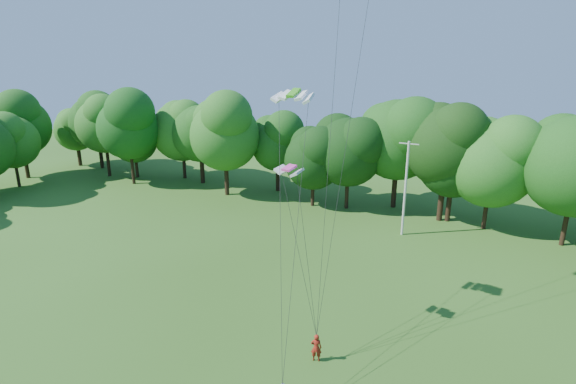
% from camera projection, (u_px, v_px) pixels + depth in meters
% --- Properties ---
extents(utility_pole, '(1.76, 0.22, 8.78)m').
position_uv_depth(utility_pole, '(405.00, 188.00, 40.46)').
color(utility_pole, beige).
rests_on(utility_pole, ground).
extents(kite_flyer_left, '(0.68, 0.54, 1.62)m').
position_uv_depth(kite_flyer_left, '(316.00, 348.00, 24.28)').
color(kite_flyer_left, maroon).
rests_on(kite_flyer_left, ground).
extents(kite_green, '(2.45, 1.18, 0.51)m').
position_uv_depth(kite_green, '(293.00, 93.00, 25.93)').
color(kite_green, green).
rests_on(kite_green, ground).
extents(kite_pink, '(1.75, 1.12, 0.27)m').
position_uv_depth(kite_pink, '(289.00, 168.00, 24.73)').
color(kite_pink, '#DE3D9E').
rests_on(kite_pink, ground).
extents(tree_back_west, '(8.41, 8.41, 12.24)m').
position_uv_depth(tree_back_west, '(128.00, 125.00, 56.16)').
color(tree_back_west, black).
rests_on(tree_back_west, ground).
extents(tree_back_center, '(8.68, 8.68, 12.62)m').
position_uv_depth(tree_back_center, '(447.00, 143.00, 43.14)').
color(tree_back_center, black).
rests_on(tree_back_center, ground).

